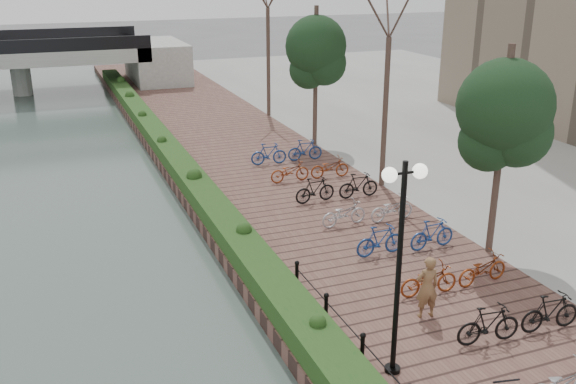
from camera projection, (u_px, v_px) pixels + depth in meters
promenade at (279, 191)px, 26.66m from camera, size 8.00×75.00×0.50m
hedge at (184, 170)px, 27.51m from camera, size 1.10×56.00×0.60m
lamppost at (402, 225)px, 13.23m from camera, size 1.02×0.32×4.92m
pedestrian at (427, 287)px, 16.37m from camera, size 0.66×0.47×1.69m
bicycle_parking at (388, 224)px, 21.31m from camera, size 2.40×19.89×1.00m
street_trees at (432, 128)px, 22.63m from camera, size 3.20×37.12×6.80m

